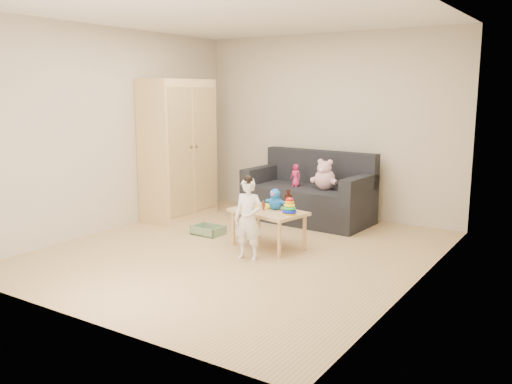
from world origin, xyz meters
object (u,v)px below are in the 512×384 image
Objects in this scene: wardrobe at (178,149)px; toddler at (248,220)px; sofa at (308,204)px; play_table at (268,229)px.

wardrobe is 2.34m from toddler.
toddler is (1.96, -1.14, -0.54)m from wardrobe.
wardrobe is at bearing -152.54° from sofa.
wardrobe reaches higher than sofa.
play_table is at bearing -18.91° from wardrobe.
sofa is 1.93m from toddler.
sofa is at bearing 89.07° from toddler.
toddler is (0.27, -1.90, 0.19)m from sofa.
toddler is at bearing -84.26° from play_table.
play_table is at bearing -77.67° from sofa.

